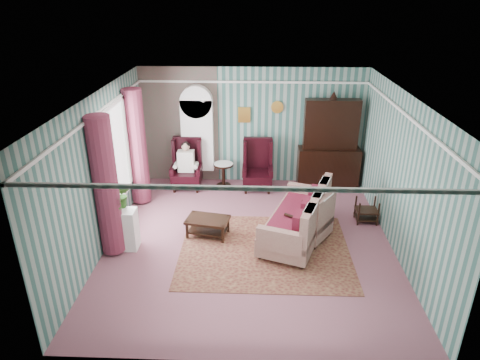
{
  "coord_description": "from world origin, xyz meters",
  "views": [
    {
      "loc": [
        0.1,
        -7.22,
        4.54
      ],
      "look_at": [
        -0.21,
        0.6,
        1.06
      ],
      "focal_mm": 32.0,
      "sensor_mm": 36.0,
      "label": 1
    }
  ],
  "objects_px": {
    "seated_woman": "(186,166)",
    "nest_table": "(367,210)",
    "dresser_hutch": "(330,141)",
    "wingback_right": "(258,166)",
    "bookcase": "(198,140)",
    "round_side_table": "(224,175)",
    "wingback_left": "(186,165)",
    "plant_stand": "(123,229)",
    "floral_armchair": "(309,218)",
    "sofa": "(296,213)",
    "coffee_table": "(208,227)"
  },
  "relations": [
    {
      "from": "floral_armchair",
      "to": "sofa",
      "type": "bearing_deg",
      "value": 130.85
    },
    {
      "from": "bookcase",
      "to": "nest_table",
      "type": "bearing_deg",
      "value": -26.92
    },
    {
      "from": "seated_woman",
      "to": "round_side_table",
      "type": "bearing_deg",
      "value": 9.46
    },
    {
      "from": "dresser_hutch",
      "to": "seated_woman",
      "type": "bearing_deg",
      "value": -175.59
    },
    {
      "from": "plant_stand",
      "to": "sofa",
      "type": "distance_m",
      "value": 3.34
    },
    {
      "from": "wingback_right",
      "to": "floral_armchair",
      "type": "bearing_deg",
      "value": -65.88
    },
    {
      "from": "plant_stand",
      "to": "wingback_right",
      "type": "bearing_deg",
      "value": 47.16
    },
    {
      "from": "wingback_right",
      "to": "sofa",
      "type": "distance_m",
      "value": 2.4
    },
    {
      "from": "wingback_right",
      "to": "seated_woman",
      "type": "height_order",
      "value": "wingback_right"
    },
    {
      "from": "round_side_table",
      "to": "wingback_right",
      "type": "bearing_deg",
      "value": -10.01
    },
    {
      "from": "plant_stand",
      "to": "nest_table",
      "type": "bearing_deg",
      "value": 13.84
    },
    {
      "from": "wingback_right",
      "to": "coffee_table",
      "type": "relative_size",
      "value": 1.5
    },
    {
      "from": "wingback_left",
      "to": "floral_armchair",
      "type": "relative_size",
      "value": 1.38
    },
    {
      "from": "wingback_left",
      "to": "nest_table",
      "type": "distance_m",
      "value": 4.37
    },
    {
      "from": "seated_woman",
      "to": "coffee_table",
      "type": "height_order",
      "value": "seated_woman"
    },
    {
      "from": "round_side_table",
      "to": "nest_table",
      "type": "xyz_separation_m",
      "value": [
        3.17,
        -1.7,
        -0.03
      ]
    },
    {
      "from": "seated_woman",
      "to": "plant_stand",
      "type": "relative_size",
      "value": 1.47
    },
    {
      "from": "wingback_right",
      "to": "wingback_left",
      "type": "bearing_deg",
      "value": 180.0
    },
    {
      "from": "wingback_right",
      "to": "coffee_table",
      "type": "bearing_deg",
      "value": -113.72
    },
    {
      "from": "dresser_hutch",
      "to": "bookcase",
      "type": "bearing_deg",
      "value": 177.89
    },
    {
      "from": "seated_woman",
      "to": "floral_armchair",
      "type": "height_order",
      "value": "seated_woman"
    },
    {
      "from": "wingback_left",
      "to": "plant_stand",
      "type": "xyz_separation_m",
      "value": [
        -0.8,
        -2.75,
        -0.22
      ]
    },
    {
      "from": "wingback_left",
      "to": "floral_armchair",
      "type": "height_order",
      "value": "wingback_left"
    },
    {
      "from": "plant_stand",
      "to": "floral_armchair",
      "type": "xyz_separation_m",
      "value": [
        3.56,
        0.5,
        0.05
      ]
    },
    {
      "from": "bookcase",
      "to": "plant_stand",
      "type": "relative_size",
      "value": 2.8
    },
    {
      "from": "plant_stand",
      "to": "sofa",
      "type": "height_order",
      "value": "sofa"
    },
    {
      "from": "dresser_hutch",
      "to": "wingback_left",
      "type": "xyz_separation_m",
      "value": [
        -3.5,
        -0.27,
        -0.55
      ]
    },
    {
      "from": "bookcase",
      "to": "seated_woman",
      "type": "height_order",
      "value": "bookcase"
    },
    {
      "from": "seated_woman",
      "to": "coffee_table",
      "type": "bearing_deg",
      "value": -71.31
    },
    {
      "from": "nest_table",
      "to": "coffee_table",
      "type": "relative_size",
      "value": 0.65
    },
    {
      "from": "bookcase",
      "to": "round_side_table",
      "type": "xyz_separation_m",
      "value": [
        0.65,
        -0.24,
        -0.82
      ]
    },
    {
      "from": "bookcase",
      "to": "wingback_right",
      "type": "relative_size",
      "value": 1.79
    },
    {
      "from": "round_side_table",
      "to": "floral_armchair",
      "type": "bearing_deg",
      "value": -52.26
    },
    {
      "from": "bookcase",
      "to": "floral_armchair",
      "type": "xyz_separation_m",
      "value": [
        2.51,
        -2.64,
        -0.67
      ]
    },
    {
      "from": "bookcase",
      "to": "plant_stand",
      "type": "height_order",
      "value": "bookcase"
    },
    {
      "from": "round_side_table",
      "to": "nest_table",
      "type": "height_order",
      "value": "round_side_table"
    },
    {
      "from": "dresser_hutch",
      "to": "seated_woman",
      "type": "distance_m",
      "value": 3.56
    },
    {
      "from": "seated_woman",
      "to": "floral_armchair",
      "type": "xyz_separation_m",
      "value": [
        2.76,
        -2.25,
        -0.14
      ]
    },
    {
      "from": "wingback_right",
      "to": "bookcase",
      "type": "bearing_deg",
      "value": 165.43
    },
    {
      "from": "wingback_left",
      "to": "seated_woman",
      "type": "bearing_deg",
      "value": 0.0
    },
    {
      "from": "plant_stand",
      "to": "floral_armchair",
      "type": "height_order",
      "value": "floral_armchair"
    },
    {
      "from": "nest_table",
      "to": "floral_armchair",
      "type": "distance_m",
      "value": 1.5
    },
    {
      "from": "bookcase",
      "to": "coffee_table",
      "type": "relative_size",
      "value": 2.69
    },
    {
      "from": "bookcase",
      "to": "dresser_hutch",
      "type": "height_order",
      "value": "dresser_hutch"
    },
    {
      "from": "wingback_left",
      "to": "round_side_table",
      "type": "relative_size",
      "value": 2.08
    },
    {
      "from": "bookcase",
      "to": "round_side_table",
      "type": "relative_size",
      "value": 3.73
    },
    {
      "from": "wingback_right",
      "to": "round_side_table",
      "type": "height_order",
      "value": "wingback_right"
    },
    {
      "from": "nest_table",
      "to": "plant_stand",
      "type": "distance_m",
      "value": 5.02
    },
    {
      "from": "seated_woman",
      "to": "nest_table",
      "type": "height_order",
      "value": "seated_woman"
    },
    {
      "from": "nest_table",
      "to": "sofa",
      "type": "height_order",
      "value": "sofa"
    }
  ]
}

